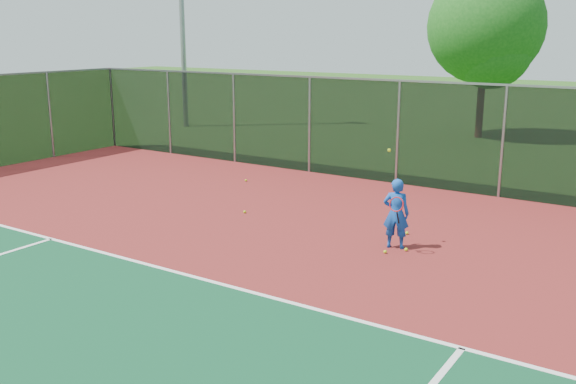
% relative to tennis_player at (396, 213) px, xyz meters
% --- Properties ---
extents(court_apron, '(30.00, 20.00, 0.02)m').
position_rel_tennis_player_xyz_m(court_apron, '(0.60, -4.54, -0.74)').
color(court_apron, maroon).
rests_on(court_apron, ground).
extents(fence_back, '(30.00, 0.06, 3.03)m').
position_rel_tennis_player_xyz_m(fence_back, '(0.60, 5.46, 0.81)').
color(fence_back, black).
rests_on(fence_back, court_apron).
extents(tennis_player, '(0.61, 0.65, 2.03)m').
position_rel_tennis_player_xyz_m(tennis_player, '(0.00, 0.00, 0.00)').
color(tennis_player, '#134DB2').
rests_on(tennis_player, court_apron).
extents(practice_ball_0, '(0.07, 0.07, 0.07)m').
position_rel_tennis_player_xyz_m(practice_ball_0, '(0.29, -0.08, -0.70)').
color(practice_ball_0, '#B9D418').
rests_on(practice_ball_0, court_apron).
extents(practice_ball_1, '(0.07, 0.07, 0.07)m').
position_rel_tennis_player_xyz_m(practice_ball_1, '(-0.01, -0.44, -0.70)').
color(practice_ball_1, '#B9D418').
rests_on(practice_ball_1, court_apron).
extents(practice_ball_2, '(0.07, 0.07, 0.07)m').
position_rel_tennis_player_xyz_m(practice_ball_2, '(-4.17, 0.40, -0.70)').
color(practice_ball_2, '#B9D418').
rests_on(practice_ball_2, court_apron).
extents(practice_ball_3, '(0.07, 0.07, 0.07)m').
position_rel_tennis_player_xyz_m(practice_ball_3, '(-6.25, 3.22, -0.70)').
color(practice_ball_3, '#B9D418').
rests_on(practice_ball_3, court_apron).
extents(practice_ball_5, '(0.07, 0.07, 0.07)m').
position_rel_tennis_player_xyz_m(practice_ball_5, '(-0.14, 0.97, -0.70)').
color(practice_ball_5, '#B9D418').
rests_on(practice_ball_5, court_apron).
extents(tree_back_left, '(4.78, 4.78, 7.02)m').
position_rel_tennis_player_xyz_m(tree_back_left, '(-2.96, 15.45, 3.65)').
color(tree_back_left, '#3A2015').
rests_on(tree_back_left, ground).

